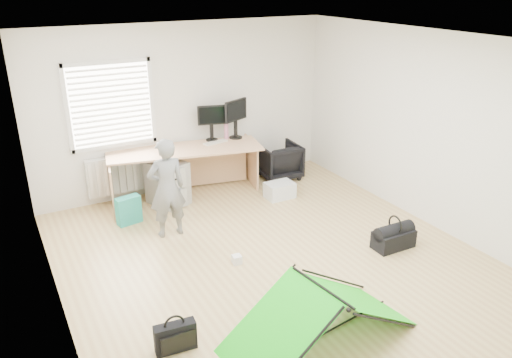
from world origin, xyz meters
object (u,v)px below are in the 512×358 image
person (167,188)px  laptop_bag (175,337)px  duffel_bag (393,239)px  desk (186,173)px  filing_cabinet (168,183)px  kite (321,313)px  monitor_right (236,124)px  monitor_left (211,128)px  thermos (226,131)px  office_chair (279,161)px  storage_crate (280,190)px

person → laptop_bag: person is taller
laptop_bag → duffel_bag: 3.24m
person → duffel_bag: size_ratio=2.53×
desk → filing_cabinet: size_ratio=3.49×
person → kite: (0.57, -2.76, -0.40)m
monitor_right → monitor_left: bearing=146.7°
monitor_left → laptop_bag: size_ratio=1.14×
desk → monitor_right: size_ratio=4.81×
monitor_left → monitor_right: monitor_right is taller
filing_cabinet → monitor_right: size_ratio=1.38×
desk → thermos: bearing=22.4°
laptop_bag → kite: bearing=-15.4°
office_chair → kite: office_chair is taller
duffel_bag → monitor_left: bearing=113.1°
monitor_right → kite: (-1.07, -3.95, -0.76)m
desk → monitor_right: 1.16m
filing_cabinet → office_chair: 2.08m
kite → office_chair: bearing=56.6°
duffel_bag → kite: bearing=-151.4°
filing_cabinet → kite: (0.23, -3.75, -0.05)m
storage_crate → desk: bearing=149.5°
thermos → person: person is taller
filing_cabinet → storage_crate: bearing=-44.3°
office_chair → person: 2.67m
laptop_bag → monitor_left: bearing=66.9°
kite → thermos: bearing=69.4°
filing_cabinet → thermos: size_ratio=2.71×
laptop_bag → storage_crate: bearing=49.6°
thermos → office_chair: 1.14m
laptop_bag → desk: bearing=73.1°
office_chair → storage_crate: office_chair is taller
office_chair → duffel_bag: bearing=95.0°
thermos → laptop_bag: 4.20m
duffel_bag → thermos: bearing=109.1°
thermos → person: size_ratio=0.18×
person → duffel_bag: (2.46, -1.77, -0.58)m
office_chair → laptop_bag: (-3.16, -3.30, -0.16)m
desk → person: person is taller
desk → kite: desk is taller
storage_crate → filing_cabinet: bearing=158.0°
filing_cabinet → office_chair: bearing=-20.1°
person → storage_crate: bearing=-168.9°
person → kite: person is taller
monitor_right → thermos: (-0.15, 0.04, -0.11)m
monitor_left → monitor_right: (0.40, -0.07, 0.02)m
monitor_left → person: bearing=-118.2°
monitor_left → storage_crate: (0.75, -0.95, -0.91)m
desk → monitor_left: size_ratio=5.31×
desk → person: 1.32m
duffel_bag → storage_crate: bearing=104.1°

